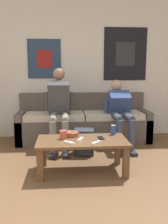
# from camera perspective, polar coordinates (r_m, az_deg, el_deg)

# --- Properties ---
(wall_back) EXTENTS (10.00, 0.07, 2.55)m
(wall_back) POSITION_cam_1_polar(r_m,az_deg,el_deg) (4.65, 0.66, 10.20)
(wall_back) COLOR silver
(wall_back) RESTS_ON ground_plane
(couch) EXTENTS (2.27, 0.70, 0.82)m
(couch) POSITION_cam_1_polar(r_m,az_deg,el_deg) (4.40, -0.10, -2.75)
(couch) COLOR #564C47
(couch) RESTS_ON ground_plane
(coffee_table) EXTENTS (1.09, 0.56, 0.40)m
(coffee_table) POSITION_cam_1_polar(r_m,az_deg,el_deg) (3.05, -0.44, -7.65)
(coffee_table) COLOR brown
(coffee_table) RESTS_ON ground_plane
(person_seated_adult) EXTENTS (0.47, 0.95, 1.26)m
(person_seated_adult) POSITION_cam_1_polar(r_m,az_deg,el_deg) (3.98, -5.70, 1.64)
(person_seated_adult) COLOR gray
(person_seated_adult) RESTS_ON ground_plane
(person_seated_teen) EXTENTS (0.47, 1.02, 1.06)m
(person_seated_teen) POSITION_cam_1_polar(r_m,az_deg,el_deg) (4.10, 8.21, 0.58)
(person_seated_teen) COLOR #384256
(person_seated_teen) RESTS_ON ground_plane
(backpack) EXTENTS (0.30, 0.30, 0.37)m
(backpack) POSITION_cam_1_polar(r_m,az_deg,el_deg) (3.71, -0.01, -6.96)
(backpack) COLOR #282D38
(backpack) RESTS_ON ground_plane
(ceramic_bowl) EXTENTS (0.18, 0.18, 0.06)m
(ceramic_bowl) POSITION_cam_1_polar(r_m,az_deg,el_deg) (3.18, -2.80, -4.97)
(ceramic_bowl) COLOR brown
(ceramic_bowl) RESTS_ON coffee_table
(pillar_candle) EXTENTS (0.09, 0.09, 0.12)m
(pillar_candle) POSITION_cam_1_polar(r_m,az_deg,el_deg) (3.07, -4.78, -5.17)
(pillar_candle) COLOR #B24C42
(pillar_candle) RESTS_ON coffee_table
(drink_can_blue) EXTENTS (0.07, 0.07, 0.12)m
(drink_can_blue) POSITION_cam_1_polar(r_m,az_deg,el_deg) (3.27, 6.70, -4.06)
(drink_can_blue) COLOR #28479E
(drink_can_blue) RESTS_ON coffee_table
(game_controller_near_left) EXTENTS (0.12, 0.13, 0.03)m
(game_controller_near_left) POSITION_cam_1_polar(r_m,az_deg,el_deg) (2.87, 2.78, -7.04)
(game_controller_near_left) COLOR white
(game_controller_near_left) RESTS_ON coffee_table
(game_controller_near_right) EXTENTS (0.09, 0.15, 0.03)m
(game_controller_near_right) POSITION_cam_1_polar(r_m,az_deg,el_deg) (3.00, -0.83, -6.28)
(game_controller_near_right) COLOR white
(game_controller_near_right) RESTS_ON coffee_table
(game_controller_far_center) EXTENTS (0.13, 0.12, 0.03)m
(game_controller_far_center) POSITION_cam_1_polar(r_m,az_deg,el_deg) (2.87, -3.40, -7.02)
(game_controller_far_center) COLOR white
(game_controller_far_center) RESTS_ON coffee_table
(cell_phone) EXTENTS (0.07, 0.14, 0.01)m
(cell_phone) POSITION_cam_1_polar(r_m,az_deg,el_deg) (3.09, 3.86, -5.92)
(cell_phone) COLOR black
(cell_phone) RESTS_ON coffee_table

